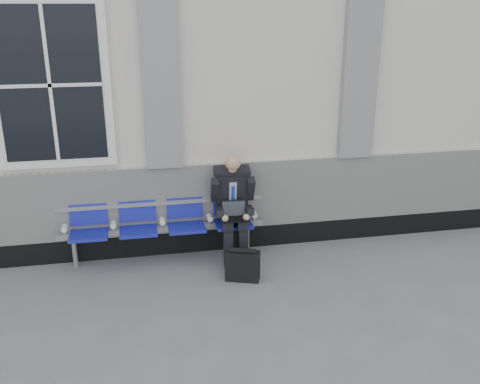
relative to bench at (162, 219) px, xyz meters
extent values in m
plane|color=slate|center=(-1.52, -1.32, -0.55)|extent=(70.00, 70.00, 0.00)
cube|color=beige|center=(-1.52, 2.18, 1.55)|extent=(14.00, 4.00, 4.20)
cube|color=black|center=(-1.52, 0.15, -0.40)|extent=(14.00, 0.10, 0.30)
cube|color=silver|center=(-1.52, 0.14, 0.20)|extent=(14.00, 0.08, 0.90)
cube|color=gray|center=(0.08, 0.12, 1.85)|extent=(0.45, 0.14, 2.40)
cube|color=gray|center=(2.58, 0.12, 1.85)|extent=(0.45, 0.14, 2.40)
cube|color=white|center=(-1.17, 0.14, 1.70)|extent=(1.35, 0.10, 1.95)
cube|color=black|center=(-1.17, 0.09, 1.70)|extent=(1.15, 0.02, 1.75)
cube|color=#9EA0A3|center=(0.00, -0.02, -0.13)|extent=(2.60, 0.07, 0.07)
cube|color=#9EA0A3|center=(0.00, 0.10, 0.18)|extent=(2.60, 0.05, 0.05)
cylinder|color=#9EA0A3|center=(-1.10, -0.02, -0.36)|extent=(0.06, 0.06, 0.39)
cylinder|color=#9EA0A3|center=(1.10, -0.02, -0.36)|extent=(0.06, 0.06, 0.39)
cube|color=#12199F|center=(-0.90, -0.10, -0.10)|extent=(0.46, 0.42, 0.07)
cube|color=#12199F|center=(-0.90, 0.11, 0.16)|extent=(0.46, 0.10, 0.40)
cube|color=#12199F|center=(-0.30, -0.10, -0.10)|extent=(0.46, 0.42, 0.07)
cube|color=#12199F|center=(-0.30, 0.11, 0.16)|extent=(0.46, 0.10, 0.40)
cube|color=#12199F|center=(0.30, -0.10, -0.10)|extent=(0.46, 0.42, 0.07)
cube|color=#12199F|center=(0.30, 0.11, 0.16)|extent=(0.46, 0.10, 0.40)
cube|color=#12199F|center=(0.90, -0.10, -0.10)|extent=(0.46, 0.42, 0.07)
cube|color=#12199F|center=(0.90, 0.11, 0.16)|extent=(0.46, 0.10, 0.40)
cylinder|color=white|center=(-1.18, -0.07, 0.00)|extent=(0.07, 0.12, 0.07)
cylinder|color=white|center=(-0.60, -0.07, 0.00)|extent=(0.07, 0.12, 0.07)
cylinder|color=white|center=(0.00, -0.07, 0.00)|extent=(0.07, 0.12, 0.07)
cylinder|color=white|center=(0.60, -0.07, 0.00)|extent=(0.07, 0.12, 0.07)
cylinder|color=white|center=(1.18, -0.07, 0.00)|extent=(0.07, 0.12, 0.07)
cube|color=black|center=(0.78, -0.45, -0.51)|extent=(0.12, 0.25, 0.08)
cube|color=black|center=(0.97, -0.46, -0.51)|extent=(0.12, 0.25, 0.08)
cube|color=black|center=(0.78, -0.39, -0.31)|extent=(0.12, 0.13, 0.47)
cube|color=black|center=(0.97, -0.40, -0.31)|extent=(0.12, 0.13, 0.47)
cube|color=black|center=(0.80, -0.19, -0.02)|extent=(0.16, 0.43, 0.13)
cube|color=black|center=(0.98, -0.20, -0.02)|extent=(0.16, 0.43, 0.13)
cube|color=black|center=(0.90, 0.00, 0.29)|extent=(0.41, 0.34, 0.59)
cube|color=#A2B3D5|center=(0.89, -0.12, 0.31)|extent=(0.10, 0.09, 0.33)
cube|color=#21399A|center=(0.89, -0.13, 0.29)|extent=(0.05, 0.08, 0.28)
cube|color=black|center=(0.90, -0.03, 0.57)|extent=(0.46, 0.25, 0.13)
cylinder|color=tan|center=(0.90, -0.08, 0.64)|extent=(0.10, 0.10, 0.09)
sphere|color=tan|center=(0.89, -0.14, 0.73)|extent=(0.20, 0.20, 0.20)
cube|color=black|center=(0.67, -0.09, 0.37)|extent=(0.11, 0.27, 0.35)
cube|color=black|center=(1.12, -0.11, 0.37)|extent=(0.11, 0.27, 0.35)
cube|color=black|center=(0.70, -0.26, 0.14)|extent=(0.10, 0.30, 0.13)
cube|color=black|center=(1.07, -0.28, 0.14)|extent=(0.10, 0.30, 0.13)
sphere|color=tan|center=(0.75, -0.39, 0.11)|extent=(0.08, 0.08, 0.08)
sphere|color=tan|center=(1.01, -0.40, 0.11)|extent=(0.08, 0.08, 0.08)
cube|color=black|center=(0.88, -0.32, 0.06)|extent=(0.32, 0.23, 0.02)
cube|color=black|center=(0.89, -0.22, 0.16)|extent=(0.31, 0.10, 0.20)
cube|color=black|center=(0.89, -0.22, 0.16)|extent=(0.28, 0.08, 0.17)
cube|color=black|center=(0.89, -0.76, -0.37)|extent=(0.44, 0.29, 0.36)
cylinder|color=black|center=(0.89, -0.76, -0.17)|extent=(0.32, 0.16, 0.06)
camera|label=1|loc=(-0.23, -6.32, 2.61)|focal=40.00mm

